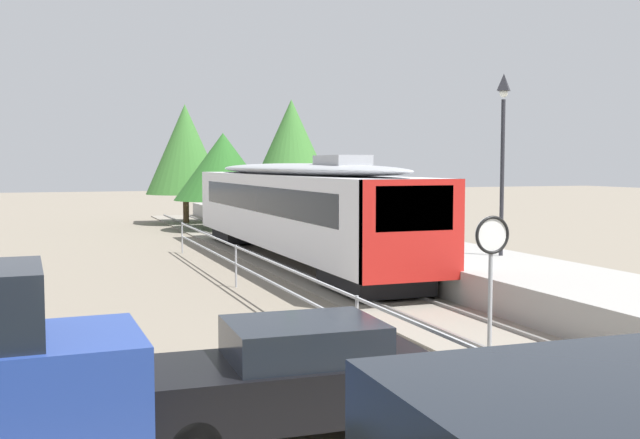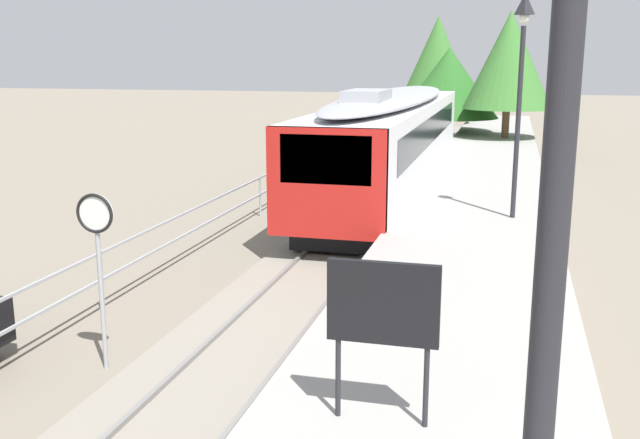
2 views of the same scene
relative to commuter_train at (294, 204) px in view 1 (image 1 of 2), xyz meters
name	(u,v)px [view 1 (image 1 of 2)]	position (x,y,z in m)	size (l,w,h in m)	color
ground_plane	(238,282)	(-3.00, -3.56, -2.15)	(160.00, 160.00, 0.00)	slate
track_rails	(329,276)	(0.00, -3.56, -2.11)	(3.20, 60.00, 0.14)	gray
commuter_train	(294,204)	(0.00, 0.00, 0.00)	(2.82, 19.13, 3.74)	silver
station_platform	(419,258)	(3.25, -3.56, -1.70)	(3.90, 60.00, 0.90)	#999691
platform_lamp_mid_platform	(503,130)	(4.17, -6.98, 2.48)	(0.34, 0.34, 5.35)	#232328
speed_limit_sign	(492,259)	(-1.94, -15.78, -0.02)	(0.61, 0.10, 2.81)	#9EA0A5
carpark_fence	(357,314)	(-3.30, -13.56, -1.24)	(0.06, 36.06, 1.25)	#9EA0A5
parked_hatchback_black	(290,377)	(-5.54, -16.54, -1.35)	(4.06, 1.90, 1.53)	black
tree_behind_carpark	(223,167)	(0.70, 14.30, 1.33)	(5.37, 5.37, 5.30)	brown
tree_behind_station_far	(291,144)	(3.76, 11.70, 2.51)	(4.26, 4.26, 6.99)	brown
tree_distant_left	(185,149)	(-0.44, 19.42, 2.35)	(4.74, 4.74, 7.20)	brown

